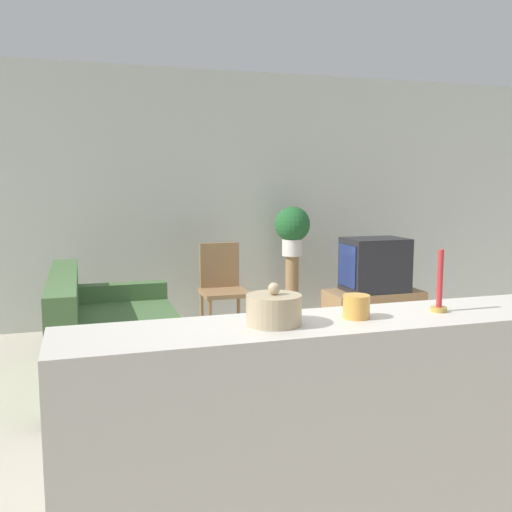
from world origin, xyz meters
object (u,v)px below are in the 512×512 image
(couch, at_px, (112,342))
(television, at_px, (374,265))
(wooden_chair, at_px, (223,285))
(potted_plant, at_px, (292,227))
(decorative_bowl, at_px, (274,309))

(couch, bearing_deg, television, 12.94)
(couch, xyz_separation_m, wooden_chair, (1.11, 0.93, 0.23))
(wooden_chair, distance_m, potted_plant, 1.03)
(television, bearing_deg, potted_plant, 134.84)
(potted_plant, bearing_deg, decorative_bowl, -111.88)
(decorative_bowl, bearing_deg, couch, 102.15)
(couch, distance_m, wooden_chair, 1.46)
(television, xyz_separation_m, decorative_bowl, (-2.07, -2.95, 0.33))
(television, distance_m, wooden_chair, 1.52)
(wooden_chair, xyz_separation_m, potted_plant, (0.84, 0.30, 0.52))
(wooden_chair, bearing_deg, decorative_bowl, -100.36)
(television, distance_m, potted_plant, 0.96)
(wooden_chair, distance_m, decorative_bowl, 3.38)
(potted_plant, xyz_separation_m, decorative_bowl, (-1.44, -3.59, -0.01))
(couch, relative_size, wooden_chair, 1.92)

